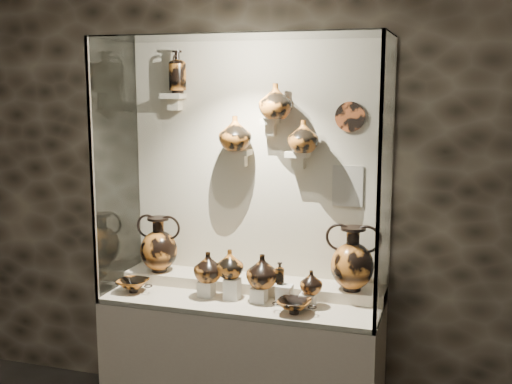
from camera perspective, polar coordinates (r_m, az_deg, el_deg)
wall_back at (r=4.12m, az=0.20°, el=2.25°), size 5.00×0.02×3.20m
plinth at (r=4.16m, az=-1.16°, el=-14.94°), size 1.70×0.60×0.80m
front_tier at (r=4.01m, az=-1.18°, el=-9.54°), size 1.68×0.58×0.03m
rear_tier at (r=4.15m, az=-0.41°, el=-8.33°), size 1.70×0.25×0.10m
back_panel at (r=4.12m, az=0.18°, el=2.24°), size 1.70×0.03×1.60m
glass_front at (r=3.54m, az=-2.76°, el=1.01°), size 1.70×0.01×1.60m
glass_left at (r=4.17m, az=-12.32°, el=2.10°), size 0.01×0.60×1.60m
glass_right at (r=3.64m, az=11.50°, el=1.06°), size 0.01×0.60×1.60m
glass_top at (r=3.79m, az=-1.27°, el=13.65°), size 1.70×0.60×0.01m
frame_post_left at (r=3.92m, az=-14.35°, el=1.55°), size 0.02×0.02×1.60m
frame_post_right at (r=3.36m, az=10.87°, el=0.36°), size 0.02×0.02×1.60m
pedestal_a at (r=4.01m, az=-4.43°, el=-8.55°), size 0.09×0.09×0.10m
pedestal_b at (r=3.95m, az=-2.12°, el=-8.59°), size 0.09×0.09×0.13m
pedestal_c at (r=3.91m, az=0.27°, el=-9.11°), size 0.09×0.09×0.09m
pedestal_d at (r=3.86m, az=2.56°, el=-9.12°), size 0.09×0.09×0.12m
pedestal_e at (r=3.83m, az=4.61°, el=-9.59°), size 0.09×0.09×0.08m
bracket_ul at (r=4.21m, az=-7.37°, el=8.47°), size 0.14×0.12×0.04m
bracket_ca at (r=4.06m, az=-1.48°, el=3.56°), size 0.14×0.12×0.04m
bracket_cb at (r=3.99m, az=1.24°, el=6.33°), size 0.10×0.12×0.04m
bracket_cc at (r=3.96m, az=3.74°, el=3.38°), size 0.14×0.12×0.04m
amphora_left at (r=4.28m, az=-8.63°, el=-4.60°), size 0.39×0.39×0.37m
amphora_right at (r=3.90m, az=8.58°, el=-5.86°), size 0.41×0.41×0.39m
jug_a at (r=3.95m, az=-4.27°, el=-6.65°), size 0.22×0.22×0.19m
jug_b at (r=3.92m, az=-2.33°, el=-6.39°), size 0.17×0.17×0.18m
jug_c at (r=3.87m, az=0.56°, el=-7.02°), size 0.22×0.22×0.20m
jug_e at (r=3.81m, az=4.93°, el=-7.98°), size 0.15×0.15×0.14m
lekythos_small at (r=3.84m, az=2.13°, el=-7.10°), size 0.08×0.08×0.15m
kylix_left at (r=4.15m, az=-10.83°, el=-8.07°), size 0.29×0.26×0.10m
kylix_right at (r=3.73m, az=3.42°, el=-10.00°), size 0.29×0.26×0.10m
lekythos_tall at (r=4.17m, az=-6.99°, el=10.79°), size 0.14×0.14×0.30m
ovoid_vase_a at (r=4.01m, az=-1.87°, el=5.26°), size 0.26×0.26×0.21m
ovoid_vase_b at (r=3.92m, az=1.75°, el=8.09°), size 0.27×0.27×0.21m
ovoid_vase_c at (r=3.89m, az=4.24°, el=4.97°), size 0.19×0.19×0.20m
wall_plate at (r=3.92m, az=8.37°, el=6.63°), size 0.18×0.02×0.18m
info_placard at (r=3.98m, az=8.15°, el=0.53°), size 0.19×0.01×0.25m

